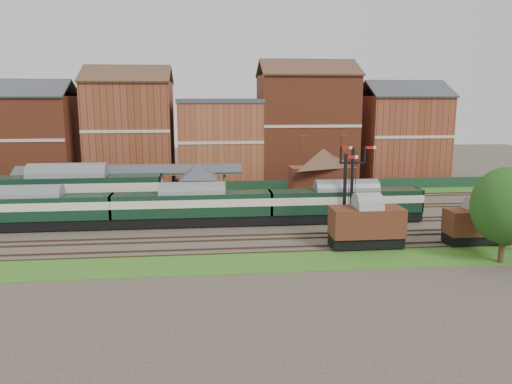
{
  "coord_description": "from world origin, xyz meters",
  "views": [
    {
      "loc": [
        -2.35,
        -49.46,
        12.96
      ],
      "look_at": [
        3.0,
        2.0,
        3.0
      ],
      "focal_mm": 35.0,
      "sensor_mm": 36.0,
      "label": 1
    }
  ],
  "objects": [
    {
      "name": "semaphore_siding",
      "position": [
        10.02,
        -7.0,
        4.16
      ],
      "size": [
        1.23,
        0.25,
        8.0
      ],
      "color": "black",
      "rests_on": "ground"
    },
    {
      "name": "goods_van_b",
      "position": [
        21.5,
        -9.0,
        1.89
      ],
      "size": [
        5.44,
        2.36,
        3.3
      ],
      "color": "black",
      "rests_on": "ground"
    },
    {
      "name": "platform_railcar",
      "position": [
        -17.3,
        6.5,
        2.71
      ],
      "size": [
        20.25,
        3.19,
        4.66
      ],
      "color": "black",
      "rests_on": "ground"
    },
    {
      "name": "grass_front",
      "position": [
        0.0,
        -12.0,
        0.03
      ],
      "size": [
        90.0,
        5.0,
        0.06
      ],
      "primitive_type": "cube",
      "color": "#2D6619",
      "rests_on": "ground"
    },
    {
      "name": "grass_back",
      "position": [
        0.0,
        16.0,
        0.03
      ],
      "size": [
        90.0,
        4.5,
        0.06
      ],
      "primitive_type": "cube",
      "color": "#2D6619",
      "rests_on": "ground"
    },
    {
      "name": "station_building",
      "position": [
        12.0,
        9.75,
        3.96
      ],
      "size": [
        8.1,
        8.1,
        5.9
      ],
      "color": "#984226",
      "rests_on": "platform"
    },
    {
      "name": "town_backdrop",
      "position": [
        -0.18,
        25.0,
        7.0
      ],
      "size": [
        69.0,
        10.0,
        16.0
      ],
      "color": "#984226",
      "rests_on": "ground"
    },
    {
      "name": "goods_van_a",
      "position": [
        11.44,
        -9.0,
        2.13
      ],
      "size": [
        6.19,
        2.68,
        3.76
      ],
      "color": "black",
      "rests_on": "ground"
    },
    {
      "name": "fence",
      "position": [
        0.0,
        18.0,
        0.75
      ],
      "size": [
        90.0,
        0.12,
        1.5
      ],
      "primitive_type": "cube",
      "color": "#193823",
      "rests_on": "ground"
    },
    {
      "name": "platform",
      "position": [
        -5.0,
        9.75,
        0.5
      ],
      "size": [
        55.0,
        3.4,
        1.0
      ],
      "primitive_type": "cube",
      "color": "#2D2D2D",
      "rests_on": "ground"
    },
    {
      "name": "dmu_train",
      "position": [
        -3.66,
        0.0,
        2.16
      ],
      "size": [
        47.55,
        2.5,
        3.65
      ],
      "color": "black",
      "rests_on": "ground"
    },
    {
      "name": "brick_hut",
      "position": [
        5.0,
        3.25,
        1.2
      ],
      "size": [
        3.2,
        2.64,
        2.94
      ],
      "color": "brown",
      "rests_on": "ground"
    },
    {
      "name": "canopy",
      "position": [
        -11.0,
        9.75,
        4.58
      ],
      "size": [
        26.0,
        3.89,
        4.08
      ],
      "color": "brown",
      "rests_on": "platform"
    },
    {
      "name": "signal_box",
      "position": [
        -3.0,
        3.25,
        3.19
      ],
      "size": [
        5.4,
        5.4,
        6.0
      ],
      "color": "#556548",
      "rests_on": "ground"
    },
    {
      "name": "tree_far",
      "position": [
        20.78,
        -14.02,
        4.62
      ],
      "size": [
        5.24,
        5.24,
        7.64
      ],
      "color": "#382619",
      "rests_on": "ground"
    },
    {
      "name": "ground",
      "position": [
        0.0,
        0.0,
        0.0
      ],
      "size": [
        160.0,
        160.0,
        0.0
      ],
      "primitive_type": "plane",
      "color": "#473D33",
      "rests_on": "ground"
    },
    {
      "name": "semaphore_bracket",
      "position": [
        12.04,
        -2.5,
        4.63
      ],
      "size": [
        3.6,
        0.25,
        8.18
      ],
      "color": "black",
      "rests_on": "ground"
    }
  ]
}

